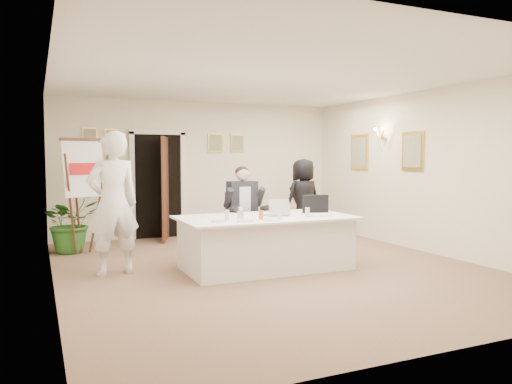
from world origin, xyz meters
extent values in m
plane|color=brown|center=(0.00, 0.00, 0.00)|extent=(7.00, 7.00, 0.00)
cube|color=white|center=(0.00, 0.00, 2.80)|extent=(6.00, 7.00, 0.02)
cube|color=#F4EECE|center=(0.00, 3.50, 1.40)|extent=(6.00, 0.10, 2.80)
cube|color=#F4EECE|center=(0.00, -3.50, 1.40)|extent=(6.00, 0.10, 2.80)
cube|color=#F4EECE|center=(-3.00, 0.00, 1.40)|extent=(0.10, 7.00, 2.80)
cube|color=#F4EECE|center=(3.00, 0.00, 1.40)|extent=(0.10, 7.00, 2.80)
cube|color=black|center=(-0.90, 3.47, 1.05)|extent=(0.92, 0.06, 2.10)
cube|color=white|center=(-1.42, 3.44, 1.05)|extent=(0.10, 0.06, 2.20)
cube|color=white|center=(-0.38, 3.44, 1.05)|extent=(0.10, 0.06, 2.20)
cube|color=#391C12|center=(-0.85, 3.05, 1.03)|extent=(0.33, 0.81, 2.02)
cube|color=white|center=(-0.10, -0.02, 0.38)|extent=(2.36, 1.18, 0.75)
cube|color=white|center=(-0.10, -0.02, 0.76)|extent=(2.54, 1.36, 0.03)
cube|color=white|center=(-2.47, 2.10, 1.45)|extent=(0.69, 0.36, 0.94)
imported|color=white|center=(-2.20, 0.50, 1.00)|extent=(0.80, 0.60, 2.00)
imported|color=black|center=(1.66, 2.00, 0.81)|extent=(0.84, 0.61, 1.61)
imported|color=#296120|center=(-2.65, 2.50, 0.53)|extent=(1.25, 1.21, 1.07)
cube|color=black|center=(0.81, 0.10, 0.92)|extent=(0.41, 0.13, 0.28)
cube|color=white|center=(0.65, -0.28, 0.79)|extent=(0.37, 0.31, 0.03)
cylinder|color=white|center=(-0.93, -0.32, 0.78)|extent=(0.23, 0.23, 0.01)
cylinder|color=white|center=(-0.59, -0.44, 0.78)|extent=(0.27, 0.27, 0.01)
cylinder|color=white|center=(-0.23, -0.48, 0.78)|extent=(0.27, 0.27, 0.01)
cylinder|color=silver|center=(-0.76, -0.17, 0.84)|extent=(0.07, 0.07, 0.14)
cylinder|color=silver|center=(-0.05, -0.36, 0.84)|extent=(0.07, 0.07, 0.14)
cylinder|color=silver|center=(0.43, -0.31, 0.84)|extent=(0.08, 0.08, 0.14)
cylinder|color=silver|center=(-0.43, 0.15, 0.84)|extent=(0.08, 0.08, 0.14)
cylinder|color=orange|center=(-0.31, -0.32, 0.84)|extent=(0.06, 0.06, 0.13)
cylinder|color=silver|center=(-0.54, -0.12, 0.83)|extent=(0.12, 0.12, 0.11)
camera|label=1|loc=(-3.16, -6.61, 1.64)|focal=35.00mm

